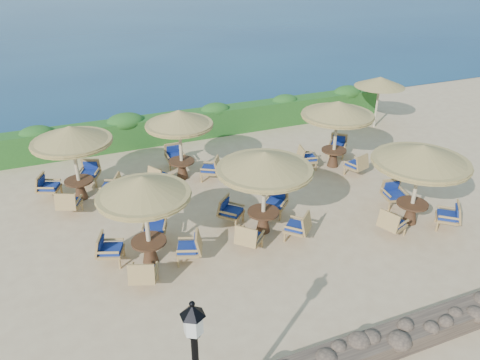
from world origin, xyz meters
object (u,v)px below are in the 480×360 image
extra_parasol (380,82)px  cafe_set_3 (74,151)px  cafe_set_0 (145,208)px  cafe_set_5 (337,120)px  cafe_set_1 (264,178)px  cafe_set_4 (180,132)px  cafe_set_2 (420,167)px

extra_parasol → cafe_set_3: (-13.61, -1.89, -0.39)m
cafe_set_0 → cafe_set_5: (8.01, 3.36, 0.17)m
cafe_set_1 → cafe_set_5: same height
extra_parasol → cafe_set_4: cafe_set_4 is taller
cafe_set_0 → cafe_set_4: 5.15m
cafe_set_1 → cafe_set_4: (-1.27, 4.43, -0.02)m
cafe_set_1 → cafe_set_2: same height
extra_parasol → cafe_set_0: bearing=-152.6°
cafe_set_0 → cafe_set_1: 3.53m
cafe_set_0 → cafe_set_4: bearing=64.1°
cafe_set_0 → cafe_set_4: (2.25, 4.63, 0.09)m
cafe_set_0 → cafe_set_5: bearing=22.8°
extra_parasol → cafe_set_3: bearing=-172.1°
cafe_set_4 → cafe_set_1: bearing=-74.0°
cafe_set_1 → cafe_set_5: bearing=35.1°
cafe_set_2 → cafe_set_3: 10.93m
extra_parasol → cafe_set_1: cafe_set_1 is taller
extra_parasol → cafe_set_0: cafe_set_0 is taller
extra_parasol → cafe_set_5: (-4.19, -2.98, -0.27)m
cafe_set_1 → cafe_set_2: size_ratio=0.98×
extra_parasol → cafe_set_5: 5.15m
extra_parasol → cafe_set_1: 10.64m
cafe_set_1 → cafe_set_4: same height
cafe_set_2 → cafe_set_4: bearing=135.1°
extra_parasol → cafe_set_2: (-4.20, -7.45, -0.23)m
cafe_set_3 → cafe_set_5: size_ratio=1.01×
extra_parasol → cafe_set_5: cafe_set_5 is taller
cafe_set_4 → cafe_set_2: bearing=-44.9°
cafe_set_3 → cafe_set_5: same height
cafe_set_3 → extra_parasol: bearing=7.9°
cafe_set_5 → extra_parasol: bearing=35.4°
extra_parasol → cafe_set_1: bearing=-144.8°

